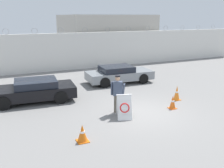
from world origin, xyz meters
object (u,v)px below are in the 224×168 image
at_px(parked_car_front_coupe, 33,90).
at_px(traffic_cone_near, 173,102).
at_px(traffic_cone_mid, 82,133).
at_px(parked_car_rear_sedan, 119,74).
at_px(security_guard, 118,92).
at_px(traffic_cone_far, 177,93).
at_px(barricade_sign, 124,106).

bearing_deg(parked_car_front_coupe, traffic_cone_near, 151.72).
bearing_deg(parked_car_front_coupe, traffic_cone_mid, 105.51).
bearing_deg(parked_car_rear_sedan, traffic_cone_near, -84.91).
bearing_deg(security_guard, traffic_cone_mid, -122.82).
distance_m(traffic_cone_near, traffic_cone_far, 1.43).
distance_m(parked_car_front_coupe, parked_car_rear_sedan, 6.10).
bearing_deg(parked_car_front_coupe, security_guard, 140.53).
distance_m(security_guard, traffic_cone_mid, 3.21).
bearing_deg(traffic_cone_near, traffic_cone_far, 43.58).
xyz_separation_m(security_guard, traffic_cone_near, (2.69, -0.66, -0.67)).
distance_m(traffic_cone_near, traffic_cone_mid, 5.25).
bearing_deg(parked_car_rear_sedan, traffic_cone_mid, -121.79).
relative_size(security_guard, traffic_cone_mid, 2.78).
xyz_separation_m(security_guard, traffic_cone_mid, (-2.38, -2.03, -0.69)).
bearing_deg(traffic_cone_far, traffic_cone_mid, -158.91).
xyz_separation_m(security_guard, parked_car_front_coupe, (-3.38, 3.31, -0.40)).
xyz_separation_m(traffic_cone_near, parked_car_front_coupe, (-6.07, 3.97, 0.28)).
bearing_deg(barricade_sign, traffic_cone_far, 33.54).
relative_size(traffic_cone_near, parked_car_rear_sedan, 0.15).
height_order(traffic_cone_mid, parked_car_front_coupe, parked_car_front_coupe).
height_order(traffic_cone_mid, traffic_cone_far, traffic_cone_far).
bearing_deg(parked_car_rear_sedan, security_guard, -113.59).
height_order(traffic_cone_far, parked_car_rear_sedan, parked_car_rear_sedan).
bearing_deg(traffic_cone_far, barricade_sign, -164.89).
relative_size(barricade_sign, parked_car_front_coupe, 0.23).
relative_size(barricade_sign, traffic_cone_near, 1.60).
xyz_separation_m(parked_car_front_coupe, parked_car_rear_sedan, (5.87, 1.64, -0.01)).
xyz_separation_m(traffic_cone_mid, parked_car_rear_sedan, (4.87, 6.99, 0.28)).
relative_size(traffic_cone_near, traffic_cone_far, 0.86).
distance_m(barricade_sign, traffic_cone_mid, 2.74).
bearing_deg(parked_car_front_coupe, parked_car_rear_sedan, -159.41).
relative_size(barricade_sign, security_guard, 0.60).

